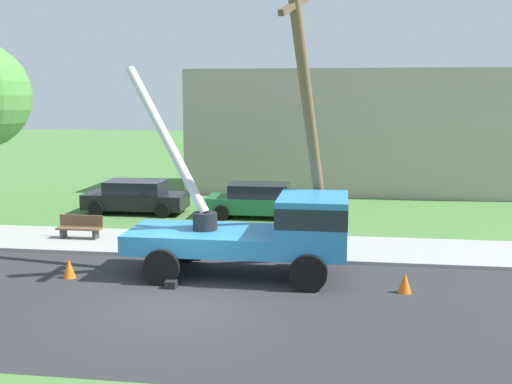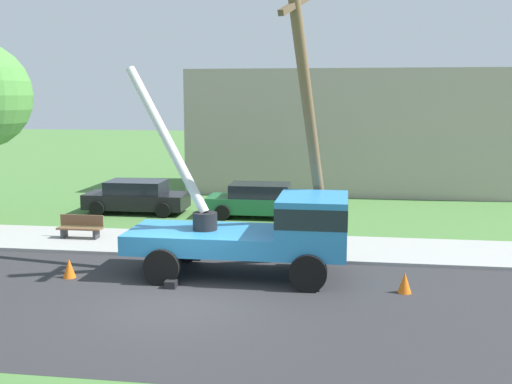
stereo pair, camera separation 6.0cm
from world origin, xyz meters
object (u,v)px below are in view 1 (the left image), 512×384
at_px(traffic_cone_behind, 69,268).
at_px(traffic_cone_ahead, 405,282).
at_px(utility_truck, 267,228).
at_px(parked_sedan_green, 259,200).
at_px(parked_sedan_black, 136,197).
at_px(park_bench, 80,228).
at_px(leaning_utility_pole, 310,121).

bearing_deg(traffic_cone_behind, traffic_cone_ahead, -0.04).
bearing_deg(utility_truck, parked_sedan_green, 99.30).
relative_size(utility_truck, parked_sedan_black, 1.53).
xyz_separation_m(parked_sedan_black, parked_sedan_green, (5.46, -0.13, 0.00)).
distance_m(traffic_cone_behind, parked_sedan_black, 9.71).
bearing_deg(park_bench, traffic_cone_ahead, -21.83).
xyz_separation_m(leaning_utility_pole, parked_sedan_green, (-2.52, 7.74, -3.67)).
xyz_separation_m(parked_sedan_green, park_bench, (-5.70, -5.14, -0.25)).
bearing_deg(park_bench, leaning_utility_pole, -17.56).
height_order(traffic_cone_behind, parked_sedan_green, parked_sedan_green).
relative_size(parked_sedan_black, park_bench, 2.76).
height_order(traffic_cone_behind, park_bench, park_bench).
distance_m(traffic_cone_behind, park_bench, 4.63).
xyz_separation_m(leaning_utility_pole, park_bench, (-8.22, 2.60, -3.92)).
distance_m(leaning_utility_pole, traffic_cone_ahead, 5.18).
distance_m(parked_sedan_black, park_bench, 5.27).
xyz_separation_m(traffic_cone_behind, parked_sedan_green, (4.11, 9.48, 0.43)).
bearing_deg(leaning_utility_pole, traffic_cone_ahead, -33.55).
height_order(traffic_cone_ahead, parked_sedan_black, parked_sedan_black).
relative_size(traffic_cone_ahead, park_bench, 0.35).
bearing_deg(traffic_cone_behind, parked_sedan_black, 98.00).
distance_m(leaning_utility_pole, park_bench, 9.47).
height_order(utility_truck, park_bench, utility_truck).
bearing_deg(parked_sedan_green, traffic_cone_ahead, -61.49).
bearing_deg(parked_sedan_black, leaning_utility_pole, -44.59).
height_order(parked_sedan_black, park_bench, parked_sedan_black).
xyz_separation_m(leaning_utility_pole, parked_sedan_black, (-7.98, 7.86, -3.67)).
bearing_deg(park_bench, utility_truck, -25.37).
xyz_separation_m(traffic_cone_ahead, park_bench, (-10.85, 4.35, 0.18)).
bearing_deg(parked_sedan_black, park_bench, -92.60).
bearing_deg(traffic_cone_ahead, leaning_utility_pole, 146.45).
distance_m(parked_sedan_green, park_bench, 7.68).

